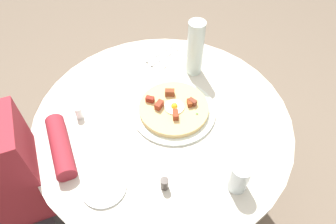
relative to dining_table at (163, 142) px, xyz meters
The scene contains 13 objects.
ground_plane 0.54m from the dining_table, ahead, with size 6.00×6.00×0.00m, color #6B5B4C.
dining_table is the anchor object (origin of this frame).
person_seated 0.67m from the dining_table, behind, with size 0.51×0.28×1.14m.
pizza_plate 0.18m from the dining_table, 14.99° to the left, with size 0.34×0.34×0.01m, color silver.
breakfast_pizza 0.20m from the dining_table, 15.59° to the left, with size 0.28×0.28×0.05m.
bread_plate 0.39m from the dining_table, 144.78° to the right, with size 0.15×0.15×0.01m, color white.
napkin 0.42m from the dining_table, 68.78° to the left, with size 0.17×0.14×0.00m, color white.
fork 0.41m from the dining_table, 66.88° to the left, with size 0.18×0.01×0.01m, color silver.
knife 0.43m from the dining_table, 70.55° to the left, with size 0.18×0.01×0.01m, color silver.
water_glass 0.45m from the dining_table, 70.34° to the right, with size 0.07×0.07×0.12m, color silver.
water_bottle 0.43m from the dining_table, 41.89° to the left, with size 0.07×0.07×0.26m, color silver.
salt_shaker 0.38m from the dining_table, 156.99° to the left, with size 0.03×0.03×0.05m, color white.
pepper_shaker 0.35m from the dining_table, 109.47° to the right, with size 0.03×0.03×0.05m, color #3F3833.
Camera 1 is at (-0.26, -0.71, 1.66)m, focal length 32.87 mm.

